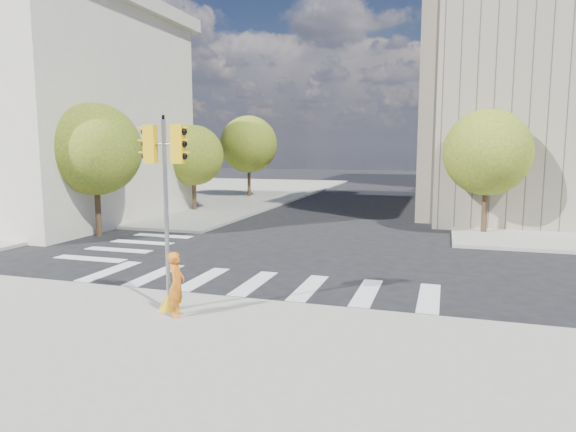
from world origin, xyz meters
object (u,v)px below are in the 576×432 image
Objects in this scene: lamp_near at (492,142)px; photographer at (177,284)px; traffic_signal at (167,229)px; lamp_far at (478,144)px.

photographer is (-8.62, -19.95, -3.62)m from lamp_near.
lamp_near is 4.99× the size of photographer.
photographer is at bearing -42.67° from traffic_signal.
lamp_near reaches higher than traffic_signal.
lamp_far is 4.99× the size of photographer.
traffic_signal is (-9.08, -19.57, -2.31)m from lamp_near.
lamp_far reaches higher than traffic_signal.
traffic_signal is 3.05× the size of photographer.
traffic_signal is (-9.08, -33.57, -2.31)m from lamp_far.
lamp_near is at bearing -37.13° from photographer.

